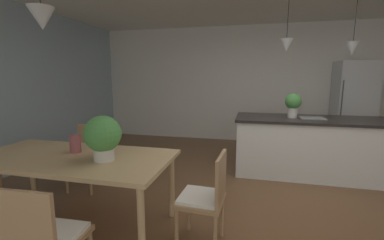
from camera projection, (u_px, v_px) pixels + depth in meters
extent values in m
cube|color=brown|center=(281.00, 210.00, 2.96)|extent=(10.00, 8.40, 0.04)
cube|color=white|center=(269.00, 85.00, 5.86)|extent=(10.00, 0.12, 2.70)
cube|color=tan|center=(71.00, 158.00, 2.52)|extent=(2.00, 0.94, 0.04)
cylinder|color=tan|center=(32.00, 171.00, 3.16)|extent=(0.06, 0.06, 0.73)
cylinder|color=tan|center=(172.00, 185.00, 2.74)|extent=(0.06, 0.06, 0.73)
cylinder|color=tan|center=(141.00, 225.00, 1.99)|extent=(0.06, 0.06, 0.73)
cube|color=#A87F56|center=(201.00, 200.00, 2.27)|extent=(0.42, 0.42, 0.04)
cube|color=white|center=(201.00, 197.00, 2.26)|extent=(0.38, 0.38, 0.03)
cube|color=#A87F56|center=(221.00, 178.00, 2.18)|extent=(0.05, 0.38, 0.42)
cylinder|color=#A87F56|center=(177.00, 231.00, 2.19)|extent=(0.04, 0.04, 0.41)
cylinder|color=#A87F56|center=(188.00, 211.00, 2.51)|extent=(0.04, 0.04, 0.41)
cylinder|color=#A87F56|center=(215.00, 238.00, 2.10)|extent=(0.04, 0.04, 0.41)
cylinder|color=#A87F56|center=(222.00, 216.00, 2.42)|extent=(0.04, 0.04, 0.41)
cube|color=#A87F56|center=(52.00, 240.00, 1.71)|extent=(0.42, 0.42, 0.04)
cube|color=white|center=(51.00, 236.00, 1.70)|extent=(0.38, 0.38, 0.03)
cube|color=#A87F56|center=(26.00, 224.00, 1.49)|extent=(0.38, 0.05, 0.42)
cylinder|color=#A87F56|center=(2.00, 188.00, 3.03)|extent=(0.04, 0.04, 0.41)
cube|color=#A87F56|center=(85.00, 159.00, 3.43)|extent=(0.43, 0.43, 0.04)
cube|color=white|center=(85.00, 156.00, 3.42)|extent=(0.39, 0.39, 0.03)
cube|color=#A87F56|center=(91.00, 139.00, 3.56)|extent=(0.38, 0.06, 0.42)
cylinder|color=#A87F56|center=(91.00, 180.00, 3.27)|extent=(0.04, 0.04, 0.41)
cylinder|color=#A87F56|center=(67.00, 178.00, 3.32)|extent=(0.04, 0.04, 0.41)
cylinder|color=#A87F56|center=(104.00, 171.00, 3.60)|extent=(0.04, 0.04, 0.41)
cylinder|color=#A87F56|center=(82.00, 169.00, 3.66)|extent=(0.04, 0.04, 0.41)
cube|color=silver|center=(310.00, 147.00, 3.95)|extent=(2.25, 0.85, 0.88)
cube|color=black|center=(313.00, 120.00, 3.88)|extent=(2.31, 0.91, 0.04)
cube|color=gray|center=(312.00, 118.00, 3.88)|extent=(0.36, 0.30, 0.01)
cube|color=silver|center=(352.00, 107.00, 5.18)|extent=(0.70, 0.64, 1.84)
cylinder|color=#4C4C4C|center=(341.00, 109.00, 4.92)|extent=(0.02, 0.02, 1.11)
cone|color=#B7B7B7|center=(42.00, 18.00, 2.25)|extent=(0.23, 0.23, 0.20)
cylinder|color=black|center=(288.00, 17.00, 3.73)|extent=(0.01, 0.01, 0.61)
cone|color=#B7B7B7|center=(286.00, 45.00, 3.80)|extent=(0.19, 0.19, 0.19)
cylinder|color=black|center=(356.00, 17.00, 3.53)|extent=(0.01, 0.01, 0.68)
cone|color=#B7B7B7|center=(353.00, 49.00, 3.60)|extent=(0.19, 0.19, 0.20)
cylinder|color=beige|center=(292.00, 113.00, 3.93)|extent=(0.14, 0.14, 0.15)
sphere|color=#478C42|center=(293.00, 101.00, 3.90)|extent=(0.24, 0.24, 0.24)
cylinder|color=beige|center=(104.00, 155.00, 2.37)|extent=(0.19, 0.19, 0.11)
sphere|color=#478C42|center=(103.00, 134.00, 2.34)|extent=(0.34, 0.34, 0.34)
cylinder|color=#994C51|center=(75.00, 144.00, 2.62)|extent=(0.11, 0.11, 0.18)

